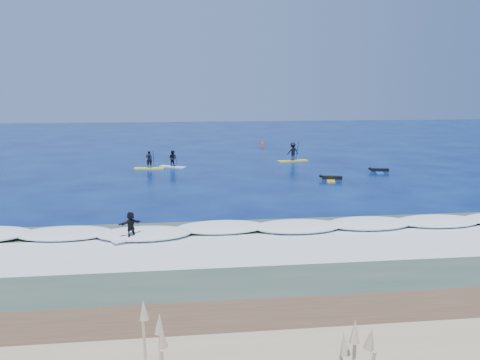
{
  "coord_description": "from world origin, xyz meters",
  "views": [
    {
      "loc": [
        -5.67,
        -36.77,
        7.49
      ],
      "look_at": [
        -0.43,
        2.3,
        0.6
      ],
      "focal_mm": 40.0,
      "sensor_mm": 36.0,
      "label": 1
    }
  ],
  "objects": [
    {
      "name": "wave_surfer",
      "position": [
        -7.59,
        -11.11,
        0.79
      ],
      "size": [
        1.9,
        1.41,
        1.38
      ],
      "rotation": [
        0.0,
        0.0,
        0.53
      ],
      "color": "white",
      "rests_on": "breaking_wave"
    },
    {
      "name": "breaking_wave",
      "position": [
        0.0,
        -10.0,
        0.0
      ],
      "size": [
        40.0,
        6.0,
        0.3
      ],
      "primitive_type": "cube",
      "color": "white",
      "rests_on": "ground"
    },
    {
      "name": "prone_paddler_far",
      "position": [
        12.75,
        7.96,
        0.16
      ],
      "size": [
        1.8,
        2.34,
        0.47
      ],
      "rotation": [
        0.0,
        0.0,
        1.34
      ],
      "color": "blue",
      "rests_on": "ground"
    },
    {
      "name": "marker_buoy",
      "position": [
        5.99,
        29.12,
        0.33
      ],
      "size": [
        0.32,
        0.32,
        0.76
      ],
      "rotation": [
        0.0,
        0.0,
        -0.12
      ],
      "color": "#F45D15",
      "rests_on": "ground"
    },
    {
      "name": "sup_paddler_center",
      "position": [
        -5.35,
        13.48,
        0.69
      ],
      "size": [
        2.55,
        1.98,
        1.84
      ],
      "rotation": [
        0.0,
        0.0,
        -0.58
      ],
      "color": "white",
      "rests_on": "ground"
    },
    {
      "name": "whitewater",
      "position": [
        0.0,
        -13.0,
        0.0
      ],
      "size": [
        34.0,
        5.0,
        0.02
      ],
      "primitive_type": "cube",
      "color": "silver",
      "rests_on": "ground"
    },
    {
      "name": "shallow_water",
      "position": [
        0.0,
        -14.0,
        0.01
      ],
      "size": [
        90.0,
        13.0,
        0.01
      ],
      "primitive_type": "cube",
      "color": "#324435",
      "rests_on": "ground"
    },
    {
      "name": "sup_paddler_left",
      "position": [
        -7.49,
        12.78,
        0.6
      ],
      "size": [
        2.8,
        0.96,
        1.92
      ],
      "rotation": [
        0.0,
        0.0,
        -0.1
      ],
      "color": "#FFFD1B",
      "rests_on": "ground"
    },
    {
      "name": "wet_sand_strip",
      "position": [
        0.0,
        -21.5,
        0.0
      ],
      "size": [
        90.0,
        5.0,
        0.08
      ],
      "primitive_type": "cube",
      "color": "#4A3322",
      "rests_on": "ground"
    },
    {
      "name": "prone_paddler_near",
      "position": [
        7.31,
        4.55,
        0.17
      ],
      "size": [
        1.85,
        2.42,
        0.49
      ],
      "rotation": [
        0.0,
        0.0,
        1.31
      ],
      "color": "yellow",
      "rests_on": "ground"
    },
    {
      "name": "ground",
      "position": [
        0.0,
        0.0,
        0.0
      ],
      "size": [
        160.0,
        160.0,
        0.0
      ],
      "primitive_type": "plane",
      "color": "#030B40",
      "rests_on": "ground"
    },
    {
      "name": "sup_paddler_right",
      "position": [
        6.81,
        15.94,
        0.87
      ],
      "size": [
        3.27,
        1.45,
        2.23
      ],
      "rotation": [
        0.0,
        0.0,
        0.21
      ],
      "color": "yellow",
      "rests_on": "ground"
    },
    {
      "name": "dune_grass",
      "position": [
        0.0,
        -27.0,
        1.85
      ],
      "size": [
        40.0,
        4.0,
        1.7
      ],
      "primitive_type": null,
      "color": "#D6B283",
      "rests_on": "dune"
    }
  ]
}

